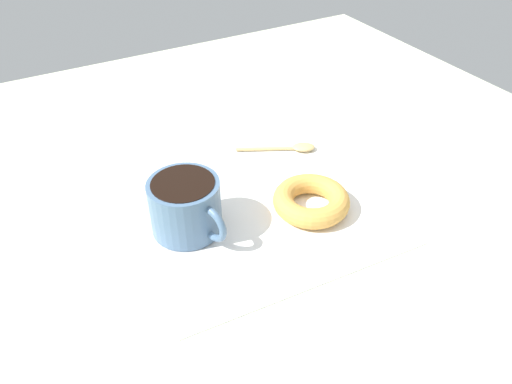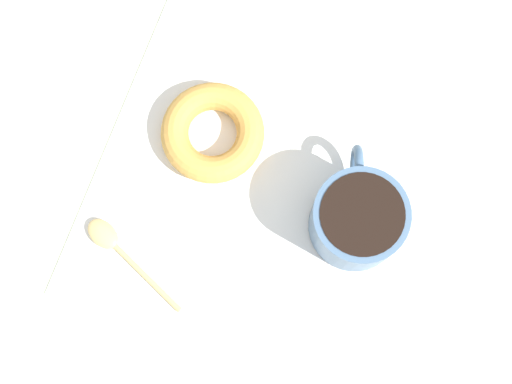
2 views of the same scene
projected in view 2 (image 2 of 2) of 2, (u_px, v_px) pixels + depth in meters
The scene contains 5 objects.
ground_plane at pixel (264, 185), 87.44cm from camera, with size 120.00×120.00×2.00cm, color beige.
napkin at pixel (256, 196), 86.06cm from camera, with size 33.01×33.01×0.30cm, color white.
coffee_cup at pixel (358, 218), 81.63cm from camera, with size 11.79×9.12×7.30cm.
donut at pixel (213, 133), 85.71cm from camera, with size 10.45×10.45×2.81cm, color gold.
spoon at pixel (115, 246), 84.55cm from camera, with size 7.03×11.92×0.90cm.
Camera 2 is at (16.76, 4.34, 84.72)cm, focal length 60.00 mm.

